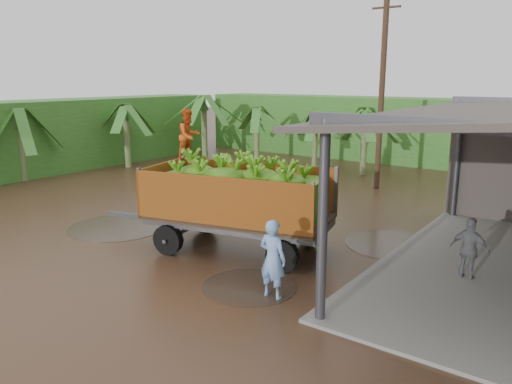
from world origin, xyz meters
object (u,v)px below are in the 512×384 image
man_blue (273,259)px  man_grey (469,250)px  utility_pole (382,93)px  banana_trailer (238,198)px

man_blue → man_grey: man_blue is taller
man_blue → utility_pole: (-2.55, 11.81, 3.21)m
utility_pole → man_blue: bearing=-77.8°
banana_trailer → man_blue: (2.51, -1.99, -0.61)m
man_blue → man_grey: (3.23, 3.48, -0.11)m
banana_trailer → man_grey: 5.98m
man_blue → utility_pole: size_ratio=0.22×
man_blue → utility_pole: bearing=-77.1°
banana_trailer → man_grey: size_ratio=4.54×
banana_trailer → man_blue: bearing=-51.8°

